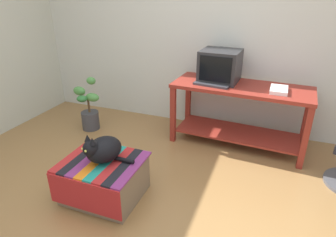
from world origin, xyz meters
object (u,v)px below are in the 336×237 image
Objects in this scene: book at (279,90)px; potted_plant at (89,111)px; ottoman_with_blanket at (104,179)px; cat at (102,149)px; desk at (240,105)px; tv_monitor at (220,66)px; keyboard at (212,84)px.

book is 0.40× the size of potted_plant.
cat is at bearing 26.91° from ottoman_with_blanket.
desk is 2.30× the size of ottoman_with_blanket.
potted_plant is at bearing 129.64° from ottoman_with_blanket.
tv_monitor is at bearing 167.53° from book.
desk is at bearing 8.91° from potted_plant.
keyboard is 1.46m from cat.
ottoman_with_blanket is at bearing -128.53° from cat.
book is at bearing 5.74° from potted_plant.
ottoman_with_blanket is 0.99× the size of potted_plant.
book reaches higher than keyboard.
potted_plant reaches higher than ottoman_with_blanket.
potted_plant is (-0.93, 1.12, 0.07)m from ottoman_with_blanket.
desk is at bearing -14.04° from tv_monitor.
ottoman_with_blanket is (-0.96, -1.42, -0.32)m from desk.
ottoman_with_blanket is 0.30m from cat.
keyboard is 1.45× the size of book.
tv_monitor reaches higher than keyboard.
cat is (-0.67, -1.50, -0.42)m from tv_monitor.
book is 1.99m from ottoman_with_blanket.
potted_plant reaches higher than cat.
keyboard is (-0.04, -0.20, -0.16)m from tv_monitor.
desk is 5.66× the size of book.
tv_monitor is at bearing 65.65° from ottoman_with_blanket.
potted_plant is (-0.94, 1.11, -0.23)m from cat.
desk is 0.50m from tv_monitor.
potted_plant is at bearing -163.44° from tv_monitor.
desk is 1.70m from cat.
ottoman_with_blanket is at bearing -111.14° from tv_monitor.
cat is at bearing -110.79° from tv_monitor.
desk reaches higher than potted_plant.
tv_monitor reaches higher than potted_plant.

